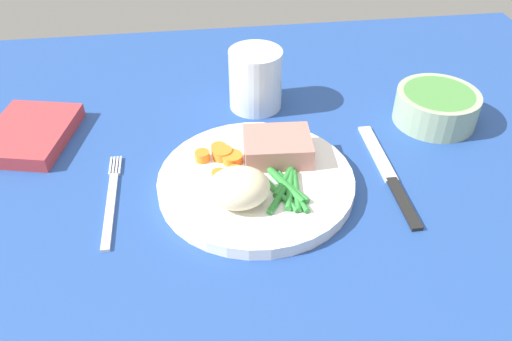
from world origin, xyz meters
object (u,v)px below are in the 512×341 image
meat_portion (277,147)px  knife (389,175)px  salad_bowl (436,105)px  fork (111,200)px  napkin (30,134)px  dinner_plate (256,182)px  water_glass (255,83)px

meat_portion → knife: size_ratio=0.41×
meat_portion → salad_bowl: size_ratio=0.72×
meat_portion → salad_bowl: salad_bowl is taller
fork → salad_bowl: bearing=16.0°
napkin → dinner_plate: bearing=-25.5°
fork → knife: bearing=1.6°
salad_bowl → napkin: 56.94cm
meat_portion → water_glass: bearing=93.0°
fork → salad_bowl: 46.37cm
dinner_plate → fork: 17.47cm
meat_portion → water_glass: (-0.77, 15.02, 0.74)cm
water_glass → napkin: water_glass is taller
meat_portion → knife: 14.53cm
water_glass → salad_bowl: size_ratio=0.77×
water_glass → meat_portion: bearing=-87.0°
fork → dinner_plate: bearing=2.5°
dinner_plate → salad_bowl: size_ratio=2.06×
meat_portion → knife: (13.65, -4.06, -2.86)cm
knife → salad_bowl: (10.52, 11.47, 2.41)cm
knife → meat_portion: bearing=160.0°
water_glass → salad_bowl: (24.95, -7.60, -1.20)cm
fork → knife: size_ratio=0.81×
meat_portion → fork: bearing=-169.0°
water_glass → salad_bowl: bearing=-16.9°
fork → water_glass: 27.79cm
knife → napkin: 48.50cm
napkin → water_glass: bearing=8.4°
dinner_plate → napkin: (-29.44, 14.05, 0.20)cm
salad_bowl → fork: bearing=-165.7°
fork → water_glass: water_glass is taller
dinner_plate → salad_bowl: salad_bowl is taller
meat_portion → salad_bowl: 25.29cm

